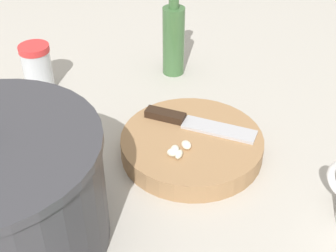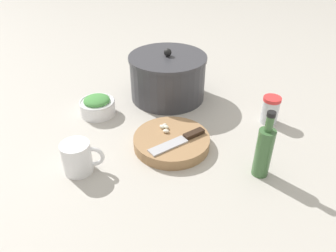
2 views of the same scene
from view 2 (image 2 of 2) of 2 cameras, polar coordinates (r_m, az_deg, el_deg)
The scene contains 9 objects.
ground_plane at distance 1.02m, azimuth 2.37°, elevation -2.77°, with size 5.00×5.00×0.00m, color #B2ADA3.
cutting_board at distance 0.99m, azimuth 0.63°, elevation -2.70°, with size 0.23×0.23×0.03m.
chef_knife at distance 0.96m, azimuth 2.27°, elevation -2.40°, with size 0.17×0.14×0.01m.
garlic_cloves at distance 1.01m, azimuth -0.58°, elevation -0.28°, with size 0.04×0.05×0.01m.
herb_bowl at distance 1.17m, azimuth -12.19°, elevation 3.49°, with size 0.12×0.12×0.07m.
spice_jar at distance 1.14m, azimuth 17.38°, elevation 2.71°, with size 0.06×0.06×0.09m.
coffee_mug at distance 0.92m, azimuth -15.40°, elevation -5.32°, with size 0.11×0.08×0.09m.
oil_bottle at distance 0.89m, azimuth 16.36°, elevation -4.15°, with size 0.04×0.04×0.20m.
stock_pot at distance 1.23m, azimuth -0.06°, elevation 8.53°, with size 0.28×0.28×0.19m.
Camera 2 is at (0.01, -0.82, 0.61)m, focal length 35.00 mm.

